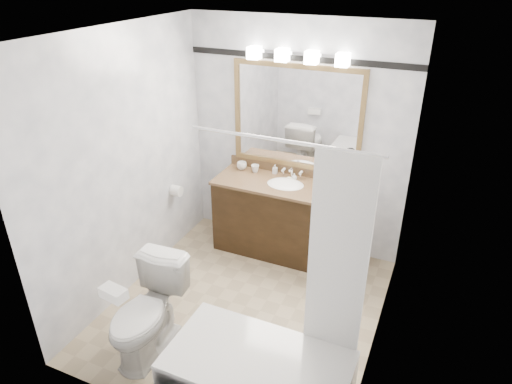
{
  "coord_description": "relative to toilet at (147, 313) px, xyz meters",
  "views": [
    {
      "loc": [
        1.46,
        -3.06,
        2.96
      ],
      "look_at": [
        -0.05,
        0.35,
        1.06
      ],
      "focal_mm": 32.0,
      "sensor_mm": 36.0,
      "label": 1
    }
  ],
  "objects": [
    {
      "name": "vanity",
      "position": [
        0.51,
        1.82,
        0.04
      ],
      "size": [
        1.53,
        0.58,
        0.97
      ],
      "color": "black",
      "rests_on": "ground"
    },
    {
      "name": "cup_right",
      "position": [
        0.09,
        1.98,
        0.49
      ],
      "size": [
        0.1,
        0.1,
        0.08
      ],
      "primitive_type": "imported",
      "rotation": [
        0.0,
        0.0,
        0.19
      ],
      "color": "white",
      "rests_on": "vanity"
    },
    {
      "name": "accent_stripe",
      "position": [
        0.51,
        2.1,
        1.7
      ],
      "size": [
        2.4,
        0.01,
        0.06
      ],
      "primitive_type": "cube",
      "color": "black",
      "rests_on": "room"
    },
    {
      "name": "toilet",
      "position": [
        0.0,
        0.0,
        0.0
      ],
      "size": [
        0.49,
        0.81,
        0.8
      ],
      "primitive_type": "imported",
      "rotation": [
        0.0,
        0.0,
        0.06
      ],
      "color": "white",
      "rests_on": "ground"
    },
    {
      "name": "tp_roll",
      "position": [
        -0.63,
        1.47,
        0.3
      ],
      "size": [
        0.11,
        0.12,
        0.12
      ],
      "primitive_type": "cylinder",
      "rotation": [
        0.0,
        1.57,
        0.0
      ],
      "color": "white",
      "rests_on": "room"
    },
    {
      "name": "mirror",
      "position": [
        0.51,
        2.09,
        1.1
      ],
      "size": [
        1.4,
        0.04,
        1.1
      ],
      "color": "olive",
      "rests_on": "room"
    },
    {
      "name": "coffee_maker",
      "position": [
        1.05,
        1.83,
        0.61
      ],
      "size": [
        0.17,
        0.2,
        0.31
      ],
      "rotation": [
        0.0,
        0.0,
        -0.32
      ],
      "color": "black",
      "rests_on": "vanity"
    },
    {
      "name": "soap_bar",
      "position": [
        0.52,
        1.94,
        0.46
      ],
      "size": [
        0.08,
        0.06,
        0.02
      ],
      "primitive_type": "cube",
      "rotation": [
        0.0,
        0.0,
        -0.17
      ],
      "color": "beige",
      "rests_on": "vanity"
    },
    {
      "name": "cup_left",
      "position": [
        -0.08,
        1.98,
        0.49
      ],
      "size": [
        0.12,
        0.12,
        0.09
      ],
      "primitive_type": "imported",
      "rotation": [
        0.0,
        0.0,
        -0.09
      ],
      "color": "white",
      "rests_on": "vanity"
    },
    {
      "name": "soap_bottle_b",
      "position": [
        0.56,
        1.96,
        0.49
      ],
      "size": [
        0.06,
        0.06,
        0.07
      ],
      "primitive_type": "imported",
      "rotation": [
        0.0,
        0.0,
        -0.13
      ],
      "color": "white",
      "rests_on": "vanity"
    },
    {
      "name": "soap_bottle_a",
      "position": [
        0.31,
        2.03,
        0.5
      ],
      "size": [
        0.05,
        0.05,
        0.1
      ],
      "primitive_type": "imported",
      "rotation": [
        0.0,
        0.0,
        0.05
      ],
      "color": "white",
      "rests_on": "vanity"
    },
    {
      "name": "vanity_light_bar",
      "position": [
        0.51,
        2.03,
        1.73
      ],
      "size": [
        1.02,
        0.14,
        0.12
      ],
      "color": "silver",
      "rests_on": "room"
    },
    {
      "name": "tissue_box",
      "position": [
        0.0,
        -0.31,
        0.44
      ],
      "size": [
        0.21,
        0.14,
        0.08
      ],
      "primitive_type": "cube",
      "rotation": [
        0.0,
        0.0,
        -0.15
      ],
      "color": "white",
      "rests_on": "toilet"
    },
    {
      "name": "bathtub",
      "position": [
        1.06,
        -0.09,
        -0.12
      ],
      "size": [
        1.3,
        0.75,
        1.96
      ],
      "color": "white",
      "rests_on": "ground"
    },
    {
      "name": "room",
      "position": [
        0.51,
        0.81,
        0.85
      ],
      "size": [
        2.42,
        2.62,
        2.52
      ],
      "color": "tan",
      "rests_on": "ground"
    }
  ]
}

